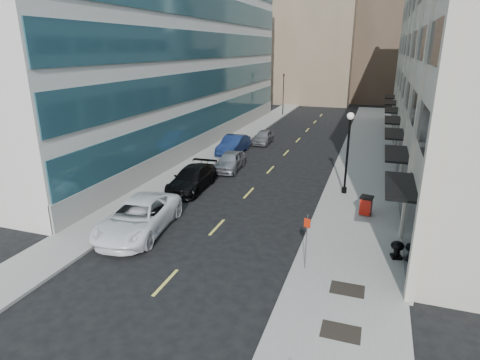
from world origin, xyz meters
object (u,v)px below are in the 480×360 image
Objects in this scene: traffic_signal at (284,76)px; car_grey_sedan at (263,137)px; car_white_van at (138,217)px; lamppost at (348,146)px; car_black_pickup at (192,179)px; sign_post at (307,235)px; car_silver_sedan at (230,161)px; trash_bin at (366,205)px; car_blue_sedan at (233,145)px; urn_planter at (397,248)px.

car_grey_sedan is at bearing -83.05° from traffic_signal.
lamppost is at bearing 36.80° from car_white_van.
car_black_pickup is 0.97× the size of lamppost.
car_white_van is (1.66, -42.00, -4.81)m from traffic_signal.
car_grey_sedan is 25.81m from sign_post.
car_silver_sedan is 1.72× the size of sign_post.
car_black_pickup is 2.10× the size of sign_post.
car_black_pickup is at bearing -103.72° from car_silver_sedan.
trash_bin is 7.86m from sign_post.
lamppost reaches higher than car_white_van.
car_grey_sedan is 0.72× the size of lamppost.
car_white_van is 2.46× the size of sign_post.
car_grey_sedan is (2.30, -18.86, -5.01)m from traffic_signal.
car_grey_sedan is at bearing 85.93° from car_silver_sedan.
car_grey_sedan is at bearing 73.02° from car_blue_sedan.
trash_bin is at bearing -7.49° from car_black_pickup.
lamppost is 11.07m from sign_post.
traffic_signal is 43.71m from urn_planter.
car_white_van is at bearing -136.20° from lamppost.
car_white_van is 1.59× the size of car_grey_sedan.
trash_bin is 0.20× the size of lamppost.
car_blue_sedan is 5.28m from car_grey_sedan.
sign_post reaches higher than urn_planter.
traffic_signal is 2.62× the size of sign_post.
traffic_signal reaches higher than lamppost.
car_blue_sedan is (-0.68, 10.68, 0.05)m from car_black_pickup.
car_silver_sedan is 3.93× the size of trash_bin.
car_grey_sedan is at bearing 129.70° from sign_post.
urn_planter is at bearing -46.17° from car_silver_sedan.
car_grey_sedan is at bearing 120.36° from urn_planter.
car_silver_sedan is (0.92, 5.43, -0.03)m from car_black_pickup.
sign_post is (9.45, -1.09, 0.93)m from car_white_van.
lamppost is (11.90, -32.18, -2.20)m from traffic_signal.
car_silver_sedan is 16.53m from sign_post.
car_silver_sedan reaches higher than trash_bin.
car_grey_sedan is 20.18m from trash_bin.
urn_planter is (14.40, -16.82, -0.18)m from car_blue_sedan.
trash_bin is at bearing 21.21° from car_white_van.
sign_post is (9.73, -8.52, 1.03)m from car_black_pickup.
car_white_van is at bearing -90.08° from car_black_pickup.
car_black_pickup is 12.13m from trash_bin.
car_blue_sedan is at bearing 86.04° from car_white_van.
trash_bin is (13.46, -35.67, -4.94)m from traffic_signal.
car_black_pickup is 12.98m from sign_post.
car_blue_sedan reaches higher than car_silver_sedan.
car_grey_sedan is 3.55× the size of trash_bin.
traffic_signal is 34.94m from car_black_pickup.
car_black_pickup is at bearing -87.72° from traffic_signal.
urn_planter is (15.10, -40.71, -5.04)m from traffic_signal.
car_black_pickup is at bearing -167.22° from lamppost.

